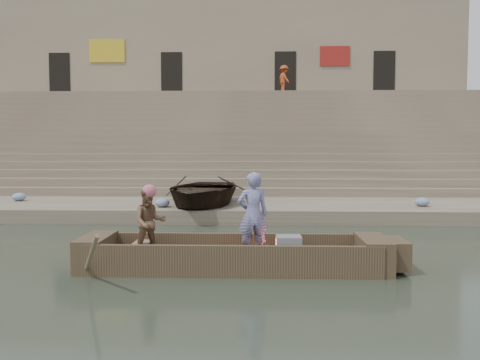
# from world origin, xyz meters

# --- Properties ---
(ground) EXTENTS (120.00, 120.00, 0.00)m
(ground) POSITION_xyz_m (0.00, 0.00, 0.00)
(ground) COLOR #273225
(ground) RESTS_ON ground
(lower_landing) EXTENTS (32.00, 4.00, 0.40)m
(lower_landing) POSITION_xyz_m (0.00, 8.00, 0.20)
(lower_landing) COLOR gray
(lower_landing) RESTS_ON ground
(mid_landing) EXTENTS (32.00, 3.00, 2.80)m
(mid_landing) POSITION_xyz_m (0.00, 15.50, 1.40)
(mid_landing) COLOR gray
(mid_landing) RESTS_ON ground
(upper_landing) EXTENTS (32.00, 3.00, 5.20)m
(upper_landing) POSITION_xyz_m (0.00, 22.50, 2.60)
(upper_landing) COLOR gray
(upper_landing) RESTS_ON ground
(ghat_steps) EXTENTS (32.00, 11.00, 5.20)m
(ghat_steps) POSITION_xyz_m (0.00, 17.19, 1.80)
(ghat_steps) COLOR gray
(ghat_steps) RESTS_ON ground
(building_wall) EXTENTS (32.00, 5.07, 11.20)m
(building_wall) POSITION_xyz_m (0.00, 26.50, 5.60)
(building_wall) COLOR gray
(building_wall) RESTS_ON ground
(main_rowboat) EXTENTS (5.00, 1.30, 0.22)m
(main_rowboat) POSITION_xyz_m (2.91, 0.80, 0.11)
(main_rowboat) COLOR brown
(main_rowboat) RESTS_ON ground
(rowboat_trim) EXTENTS (6.04, 2.63, 1.94)m
(rowboat_trim) POSITION_xyz_m (3.12, 0.80, 0.31)
(rowboat_trim) COLOR brown
(rowboat_trim) RESTS_ON ground
(standing_man) EXTENTS (0.64, 0.49, 1.57)m
(standing_man) POSITION_xyz_m (3.27, 0.84, 1.00)
(standing_man) COLOR navy
(standing_man) RESTS_ON main_rowboat
(rowing_man) EXTENTS (0.73, 0.65, 1.27)m
(rowing_man) POSITION_xyz_m (1.36, 0.85, 0.85)
(rowing_man) COLOR #236A40
(rowing_man) RESTS_ON main_rowboat
(television) EXTENTS (0.46, 0.42, 0.40)m
(television) POSITION_xyz_m (3.91, 0.80, 0.42)
(television) COLOR gray
(television) RESTS_ON main_rowboat
(beached_rowboat) EXTENTS (3.52, 4.64, 0.90)m
(beached_rowboat) POSITION_xyz_m (1.63, 7.50, 0.85)
(beached_rowboat) COLOR #2D2116
(beached_rowboat) RESTS_ON lower_landing
(pedestrian) EXTENTS (0.92, 1.13, 1.53)m
(pedestrian) POSITION_xyz_m (4.81, 21.60, 5.96)
(pedestrian) COLOR #AB401C
(pedestrian) RESTS_ON upper_landing
(cloth_bundles) EXTENTS (13.35, 1.97, 0.26)m
(cloth_bundles) POSITION_xyz_m (1.42, 7.54, 0.53)
(cloth_bundles) COLOR #3F5999
(cloth_bundles) RESTS_ON lower_landing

